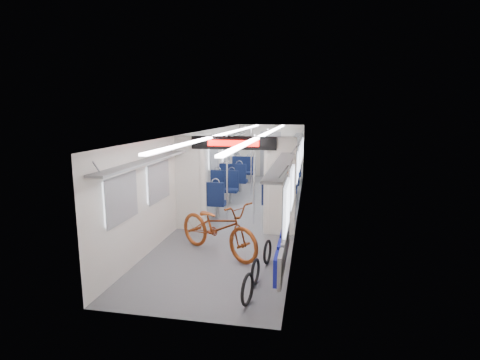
{
  "coord_description": "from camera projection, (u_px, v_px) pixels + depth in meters",
  "views": [
    {
      "loc": [
        1.76,
        -10.56,
        2.87
      ],
      "look_at": [
        -0.01,
        -1.24,
        1.13
      ],
      "focal_mm": 28.0,
      "sensor_mm": 36.0,
      "label": 1
    }
  ],
  "objects": [
    {
      "name": "stanchion_far_left",
      "position": [
        251.0,
        162.0,
        12.84
      ],
      "size": [
        0.04,
        0.04,
        2.3
      ],
      "primitive_type": "cylinder",
      "color": "silver",
      "rests_on": "ground"
    },
    {
      "name": "bike_hoop_a",
      "position": [
        247.0,
        291.0,
        5.59
      ],
      "size": [
        0.14,
        0.5,
        0.5
      ],
      "primitive_type": "torus",
      "rotation": [
        1.57,
        0.0,
        1.39
      ],
      "color": "black",
      "rests_on": "ground"
    },
    {
      "name": "seat_bay_far_left",
      "position": [
        239.0,
        172.0,
        14.35
      ],
      "size": [
        0.96,
        2.3,
        1.17
      ],
      "color": "#0C1638",
      "rests_on": "ground"
    },
    {
      "name": "seat_bay_near_right",
      "position": [
        281.0,
        192.0,
        11.04
      ],
      "size": [
        0.9,
        2.0,
        1.08
      ],
      "color": "#0C1638",
      "rests_on": "ground"
    },
    {
      "name": "bike_hoop_c",
      "position": [
        267.0,
        253.0,
        7.13
      ],
      "size": [
        0.12,
        0.47,
        0.47
      ],
      "primitive_type": "torus",
      "rotation": [
        1.57,
        0.0,
        1.41
      ],
      "color": "black",
      "rests_on": "ground"
    },
    {
      "name": "seat_bay_near_left",
      "position": [
        217.0,
        191.0,
        11.06
      ],
      "size": [
        0.93,
        2.15,
        1.12
      ],
      "color": "#0C1638",
      "rests_on": "ground"
    },
    {
      "name": "bike_hoop_b",
      "position": [
        255.0,
        273.0,
        6.28
      ],
      "size": [
        0.11,
        0.45,
        0.45
      ],
      "primitive_type": "torus",
      "rotation": [
        1.57,
        0.0,
        1.44
      ],
      "color": "black",
      "rests_on": "ground"
    },
    {
      "name": "flip_bench",
      "position": [
        283.0,
        249.0,
        6.31
      ],
      "size": [
        0.12,
        2.1,
        0.5
      ],
      "color": "gray",
      "rests_on": "carriage"
    },
    {
      "name": "stanchion_near_right",
      "position": [
        254.0,
        180.0,
        9.5
      ],
      "size": [
        0.04,
        0.04,
        2.3
      ],
      "primitive_type": "cylinder",
      "color": "silver",
      "rests_on": "ground"
    },
    {
      "name": "seat_bay_far_right",
      "position": [
        287.0,
        174.0,
        13.95
      ],
      "size": [
        0.95,
        2.25,
        1.15
      ],
      "color": "#0C1638",
      "rests_on": "ground"
    },
    {
      "name": "stanchion_near_left",
      "position": [
        227.0,
        181.0,
        9.41
      ],
      "size": [
        0.04,
        0.04,
        2.3
      ],
      "primitive_type": "cylinder",
      "color": "silver",
      "rests_on": "ground"
    },
    {
      "name": "stanchion_far_right",
      "position": [
        267.0,
        164.0,
        12.51
      ],
      "size": [
        0.04,
        0.04,
        2.3
      ],
      "primitive_type": "cylinder",
      "color": "silver",
      "rests_on": "ground"
    },
    {
      "name": "bicycle",
      "position": [
        218.0,
        227.0,
        7.55
      ],
      "size": [
        2.22,
        1.79,
        1.13
      ],
      "primitive_type": "imported",
      "rotation": [
        0.0,
        0.0,
        1.01
      ],
      "color": "brown",
      "rests_on": "ground"
    },
    {
      "name": "carriage",
      "position": [
        247.0,
        161.0,
        10.51
      ],
      "size": [
        12.0,
        12.02,
        2.31
      ],
      "color": "#515456",
      "rests_on": "ground"
    }
  ]
}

